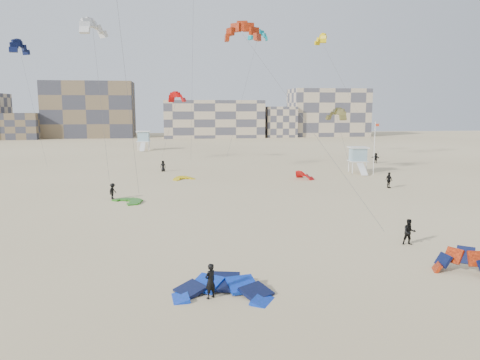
{
  "coord_description": "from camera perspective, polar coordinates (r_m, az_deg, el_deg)",
  "views": [
    {
      "loc": [
        -2.59,
        -25.45,
        9.36
      ],
      "look_at": [
        1.77,
        6.0,
        4.51
      ],
      "focal_mm": 35.0,
      "sensor_mm": 36.0,
      "label": 1
    }
  ],
  "objects": [
    {
      "name": "kitesurfer_f",
      "position": [
        84.5,
        16.22,
        2.6
      ],
      "size": [
        1.22,
        1.7,
        1.77
      ],
      "primitive_type": "imported",
      "rotation": [
        0.0,
        0.0,
        -1.09
      ],
      "color": "black",
      "rests_on": "ground"
    },
    {
      "name": "kitesurfer_b",
      "position": [
        34.58,
        19.93,
        -5.99
      ],
      "size": [
        0.98,
        0.82,
        1.81
      ],
      "primitive_type": "imported",
      "rotation": [
        0.0,
        0.0,
        -0.17
      ],
      "color": "black",
      "rests_on": "ground"
    },
    {
      "name": "kite_fly_teal_b",
      "position": [
        84.62,
        2.24,
        17.12
      ],
      "size": [
        7.57,
        3.94,
        21.95
      ],
      "rotation": [
        0.0,
        0.0,
        0.19
      ],
      "color": "#059AA6",
      "rests_on": "ground"
    },
    {
      "name": "condo_mid",
      "position": [
        155.99,
        -3.29,
        7.45
      ],
      "size": [
        32.0,
        16.0,
        12.0
      ],
      "primitive_type": "cube",
      "color": "#BEAA8B",
      "rests_on": "ground"
    },
    {
      "name": "condo_fill_left",
      "position": [
        160.7,
        -25.2,
        5.97
      ],
      "size": [
        12.0,
        10.0,
        8.0
      ],
      "primitive_type": "cube",
      "color": "brown",
      "rests_on": "ground"
    },
    {
      "name": "kite_fly_red",
      "position": [
        82.62,
        -7.71,
        9.89
      ],
      "size": [
        5.21,
        4.94,
        11.64
      ],
      "rotation": [
        0.0,
        0.0,
        2.37
      ],
      "color": "#BC0213",
      "rests_on": "ground"
    },
    {
      "name": "lifeguard_tower_far",
      "position": [
        108.77,
        -11.67,
        4.72
      ],
      "size": [
        3.21,
        6.0,
        4.36
      ],
      "rotation": [
        0.0,
        0.0,
        -0.04
      ],
      "color": "white",
      "rests_on": "ground"
    },
    {
      "name": "ground",
      "position": [
        27.24,
        -2.0,
        -11.41
      ],
      "size": [
        320.0,
        320.0,
        0.0
      ],
      "primitive_type": "plane",
      "color": "beige",
      "rests_on": "ground"
    },
    {
      "name": "kite_ground_yellow",
      "position": [
        62.86,
        -6.87,
        0.07
      ],
      "size": [
        3.66,
        3.76,
        1.23
      ],
      "primitive_type": null,
      "rotation": [
        0.2,
        0.0,
        0.39
      ],
      "color": "#DEEB09",
      "rests_on": "ground"
    },
    {
      "name": "kite_ground_red_far",
      "position": [
        63.51,
        7.82,
        0.14
      ],
      "size": [
        3.94,
        3.88,
        3.03
      ],
      "primitive_type": null,
      "rotation": [
        0.75,
        0.0,
        1.95
      ],
      "color": "#BC0213",
      "rests_on": "ground"
    },
    {
      "name": "kitesurfer_d",
      "position": [
        58.3,
        17.71,
        -0.02
      ],
      "size": [
        0.7,
        1.19,
        1.9
      ],
      "primitive_type": "imported",
      "rotation": [
        0.0,
        0.0,
        1.8
      ],
      "color": "black",
      "rests_on": "ground"
    },
    {
      "name": "condo_east",
      "position": [
        166.0,
        10.68,
        8.08
      ],
      "size": [
        26.0,
        14.0,
        16.0
      ],
      "primitive_type": "cube",
      "color": "#BEAA8B",
      "rests_on": "ground"
    },
    {
      "name": "condo_west_b",
      "position": [
        161.79,
        -17.84,
        8.16
      ],
      "size": [
        28.0,
        14.0,
        18.0
      ],
      "primitive_type": "cube",
      "color": "brown",
      "rests_on": "ground"
    },
    {
      "name": "kite_fly_yellow",
      "position": [
        83.75,
        9.83,
        16.47
      ],
      "size": [
        12.19,
        4.49,
        21.16
      ],
      "rotation": [
        0.0,
        0.0,
        -1.51
      ],
      "color": "#DEEB09",
      "rests_on": "ground"
    },
    {
      "name": "flagpole",
      "position": [
        69.11,
        16.07,
        3.89
      ],
      "size": [
        0.61,
        0.09,
        7.55
      ],
      "color": "white",
      "rests_on": "ground"
    },
    {
      "name": "kite_fly_navy",
      "position": [
        78.83,
        -25.3,
        14.32
      ],
      "size": [
        6.29,
        6.63,
        18.46
      ],
      "rotation": [
        0.0,
        0.0,
        1.33
      ],
      "color": "#0C1139",
      "rests_on": "ground"
    },
    {
      "name": "kite_fly_orange",
      "position": [
        57.77,
        0.26,
        17.42
      ],
      "size": [
        8.67,
        29.47,
        18.42
      ],
      "rotation": [
        0.0,
        0.0,
        -0.31
      ],
      "color": "red",
      "rests_on": "ground"
    },
    {
      "name": "kitesurfer_e",
      "position": [
        71.18,
        -9.36,
        1.7
      ],
      "size": [
        0.9,
        0.69,
        1.66
      ],
      "primitive_type": "imported",
      "rotation": [
        0.0,
        0.0,
        -0.22
      ],
      "color": "black",
      "rests_on": "ground"
    },
    {
      "name": "kite_ground_orange",
      "position": [
        30.13,
        25.59,
        -10.29
      ],
      "size": [
        4.59,
        4.58,
        3.22
      ],
      "primitive_type": null,
      "rotation": [
        1.0,
        0.0,
        -0.67
      ],
      "color": "red",
      "rests_on": "ground"
    },
    {
      "name": "kite_fly_olive",
      "position": [
        69.79,
        11.68,
        7.73
      ],
      "size": [
        4.61,
        12.95,
        8.87
      ],
      "rotation": [
        0.0,
        0.0,
        -1.13
      ],
      "color": "olive",
      "rests_on": "ground"
    },
    {
      "name": "kitesurfer_main",
      "position": [
        23.77,
        -3.65,
        -12.19
      ],
      "size": [
        0.78,
        0.74,
        1.79
      ],
      "primitive_type": "imported",
      "rotation": [
        0.0,
        0.0,
        3.82
      ],
      "color": "black",
      "rests_on": "ground"
    },
    {
      "name": "kite_ground_green",
      "position": [
        48.65,
        -13.47,
        -2.64
      ],
      "size": [
        4.88,
        4.83,
        0.61
      ],
      "primitive_type": null,
      "rotation": [
        0.05,
        0.0,
        -0.96
      ],
      "color": "#37851C",
      "rests_on": "ground"
    },
    {
      "name": "lifeguard_tower_near",
      "position": [
        70.99,
        14.17,
        2.39
      ],
      "size": [
        2.96,
        5.34,
        3.8
      ],
      "rotation": [
        0.0,
        0.0,
        -0.1
      ],
      "color": "white",
      "rests_on": "ground"
    },
    {
      "name": "kite_fly_grey",
      "position": [
        62.6,
        -17.51,
        17.16
      ],
      "size": [
        5.66,
        9.01,
        19.73
      ],
      "rotation": [
        0.0,
        0.0,
        1.07
      ],
      "color": "white",
      "rests_on": "ground"
    },
    {
      "name": "condo_fill_right",
      "position": [
        157.36,
        4.84,
        7.08
      ],
      "size": [
        10.0,
        10.0,
        10.0
      ],
      "primitive_type": "cube",
      "color": "#BEAA8B",
      "rests_on": "ground"
    },
    {
      "name": "kitesurfer_c",
      "position": [
        50.58,
        -15.26,
        -1.32
      ],
      "size": [
        1.04,
        1.24,
        1.67
      ],
      "primitive_type": "imported",
      "rotation": [
        0.0,
        0.0,
        1.1
      ],
      "color": "black",
      "rests_on": "ground"
    },
    {
      "name": "kite_ground_blue",
      "position": [
        24.3,
        -2.16,
        -13.97
      ],
      "size": [
        6.08,
        6.28,
        2.59
      ],
      "primitive_type": null,
      "rotation": [
        0.26,
        0.0,
        -0.23
      ],
      "color": "#122DE3",
      "rests_on": "ground"
    }
  ]
}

